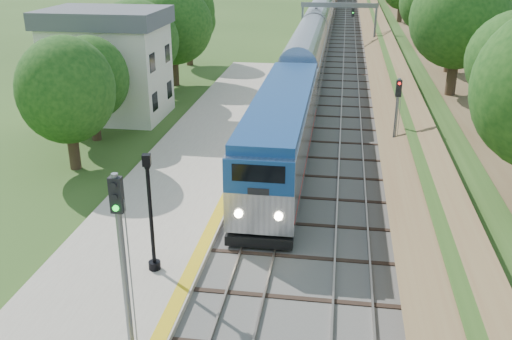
# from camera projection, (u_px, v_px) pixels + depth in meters

# --- Properties ---
(trackbed) EXTENTS (9.50, 170.00, 0.28)m
(trackbed) POSITION_uv_depth(u_px,v_px,m) (333.00, 51.00, 68.96)
(trackbed) COLOR #4C4944
(trackbed) RESTS_ON ground
(platform) EXTENTS (6.40, 68.00, 0.38)m
(platform) POSITION_uv_depth(u_px,v_px,m) (173.00, 197.00, 29.59)
(platform) COLOR #A59785
(platform) RESTS_ON ground
(yellow_stripe) EXTENTS (0.55, 68.00, 0.01)m
(yellow_stripe) POSITION_uv_depth(u_px,v_px,m) (226.00, 197.00, 29.12)
(yellow_stripe) COLOR gold
(yellow_stripe) RESTS_ON platform
(embankment) EXTENTS (10.64, 170.00, 11.70)m
(embankment) POSITION_uv_depth(u_px,v_px,m) (405.00, 37.00, 67.10)
(embankment) COLOR brown
(embankment) RESTS_ON ground
(station_building) EXTENTS (8.60, 6.60, 8.00)m
(station_building) POSITION_uv_depth(u_px,v_px,m) (108.00, 63.00, 42.18)
(station_building) COLOR white
(station_building) RESTS_ON ground
(signal_gantry) EXTENTS (8.40, 0.38, 6.20)m
(signal_gantry) POSITION_uv_depth(u_px,v_px,m) (339.00, 16.00, 62.52)
(signal_gantry) COLOR slate
(signal_gantry) RESTS_ON ground
(trees_behind_platform) EXTENTS (7.82, 53.32, 7.21)m
(trees_behind_platform) POSITION_uv_depth(u_px,v_px,m) (92.00, 89.00, 33.06)
(trees_behind_platform) COLOR #332316
(trees_behind_platform) RESTS_ON ground
(train) EXTENTS (3.03, 121.44, 4.45)m
(train) POSITION_uv_depth(u_px,v_px,m) (321.00, 20.00, 78.43)
(train) COLOR black
(train) RESTS_ON trackbed
(lamppost_far) EXTENTS (0.48, 0.48, 4.87)m
(lamppost_far) POSITION_uv_depth(u_px,v_px,m) (151.00, 220.00, 21.93)
(lamppost_far) COLOR black
(lamppost_far) RESTS_ON platform
(signal_platform) EXTENTS (0.37, 0.29, 6.24)m
(signal_platform) POSITION_uv_depth(u_px,v_px,m) (122.00, 250.00, 16.53)
(signal_platform) COLOR slate
(signal_platform) RESTS_ON platform
(signal_farside) EXTENTS (0.31, 0.24, 5.62)m
(signal_farside) POSITION_uv_depth(u_px,v_px,m) (396.00, 118.00, 31.07)
(signal_farside) COLOR slate
(signal_farside) RESTS_ON ground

